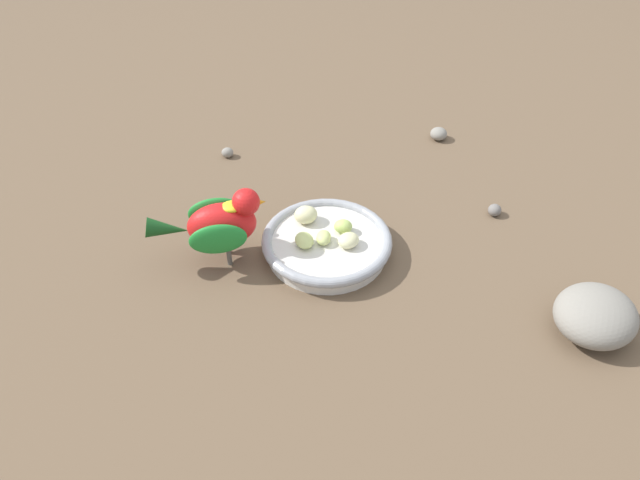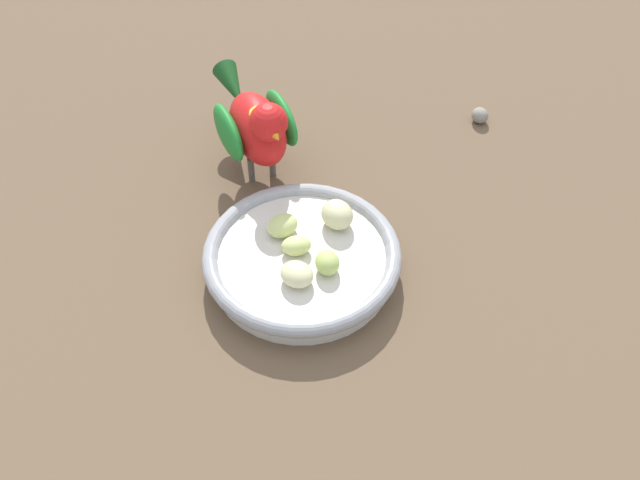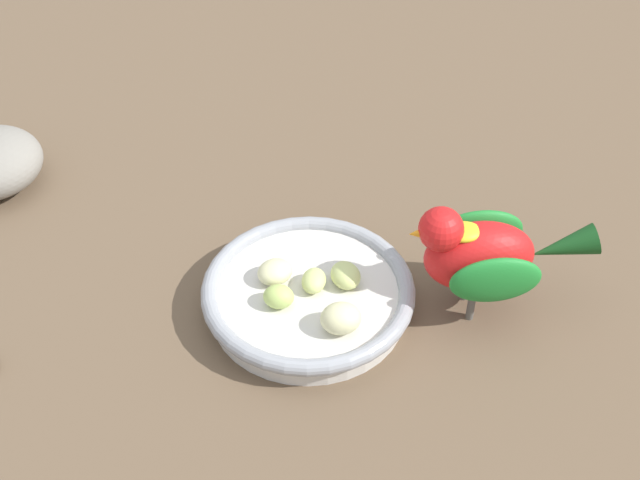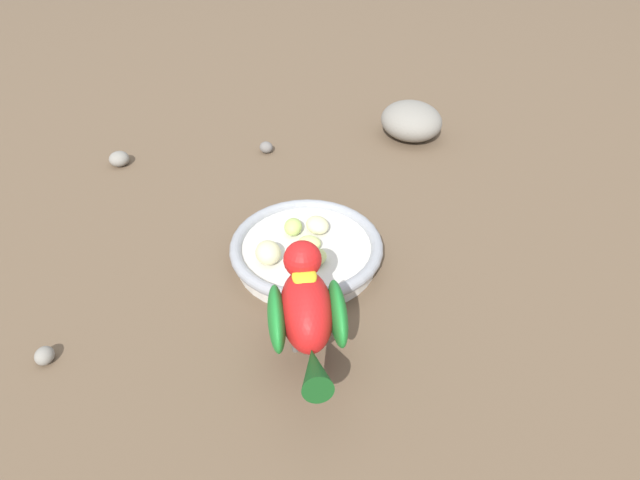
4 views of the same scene
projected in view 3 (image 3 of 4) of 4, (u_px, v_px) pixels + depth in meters
name	position (u px, v px, depth m)	size (l,w,h in m)	color
ground_plane	(326.00, 315.00, 0.84)	(4.00, 4.00, 0.00)	brown
feeding_bowl	(308.00, 296.00, 0.84)	(0.19, 0.19, 0.03)	beige
apple_piece_0	(341.00, 318.00, 0.79)	(0.03, 0.03, 0.03)	beige
apple_piece_1	(311.00, 283.00, 0.83)	(0.03, 0.02, 0.02)	#C6D17A
apple_piece_2	(275.00, 272.00, 0.84)	(0.03, 0.03, 0.02)	beige
apple_piece_3	(279.00, 297.00, 0.81)	(0.03, 0.02, 0.02)	#B2CC66
apple_piece_4	(344.00, 275.00, 0.83)	(0.03, 0.03, 0.02)	#C6D17A
parrot	(483.00, 253.00, 0.80)	(0.13, 0.14, 0.12)	#59544C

